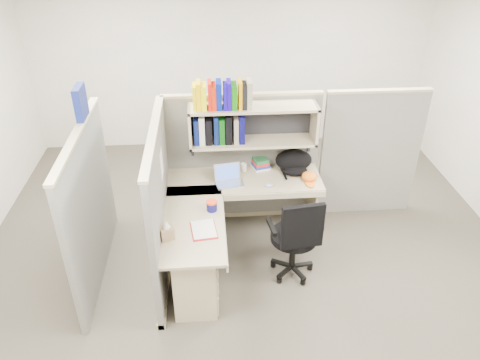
{
  "coord_description": "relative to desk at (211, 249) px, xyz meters",
  "views": [
    {
      "loc": [
        -0.39,
        -3.96,
        3.47
      ],
      "look_at": [
        -0.08,
        0.25,
        0.91
      ],
      "focal_mm": 35.0,
      "sensor_mm": 36.0,
      "label": 1
    }
  ],
  "objects": [
    {
      "name": "desk",
      "position": [
        0.0,
        0.0,
        0.0
      ],
      "size": [
        1.74,
        1.75,
        0.73
      ],
      "color": "tan",
      "rests_on": "ground"
    },
    {
      "name": "orange_cap",
      "position": [
        1.13,
        0.78,
        0.34
      ],
      "size": [
        0.19,
        0.22,
        0.09
      ],
      "primitive_type": null,
      "rotation": [
        0.0,
        0.0,
        -0.09
      ],
      "color": "orange",
      "rests_on": "desk"
    },
    {
      "name": "task_chair",
      "position": [
        0.86,
        0.03,
        -0.08
      ],
      "size": [
        0.56,
        0.51,
        1.02
      ],
      "color": "black",
      "rests_on": "ground"
    },
    {
      "name": "ground",
      "position": [
        0.41,
        0.29,
        -0.44
      ],
      "size": [
        6.0,
        6.0,
        0.0
      ],
      "primitive_type": "plane",
      "color": "#353129",
      "rests_on": "ground"
    },
    {
      "name": "loose_paper",
      "position": [
        -0.06,
        -0.05,
        0.29
      ],
      "size": [
        0.26,
        0.32,
        0.0
      ],
      "primitive_type": null,
      "rotation": [
        0.0,
        0.0,
        0.13
      ],
      "color": "silver",
      "rests_on": "desk"
    },
    {
      "name": "backpack",
      "position": [
        0.99,
        0.97,
        0.42
      ],
      "size": [
        0.48,
        0.4,
        0.25
      ],
      "primitive_type": null,
      "rotation": [
        0.0,
        0.0,
        -0.19
      ],
      "color": "black",
      "rests_on": "desk"
    },
    {
      "name": "cubicle",
      "position": [
        0.04,
        0.74,
        0.47
      ],
      "size": [
        3.79,
        1.84,
        1.95
      ],
      "color": "#5B5C57",
      "rests_on": "ground"
    },
    {
      "name": "laptop",
      "position": [
        0.23,
        0.75,
        0.4
      ],
      "size": [
        0.34,
        0.34,
        0.21
      ],
      "primitive_type": null,
      "rotation": [
        0.0,
        0.0,
        0.17
      ],
      "color": "silver",
      "rests_on": "desk"
    },
    {
      "name": "room_shell",
      "position": [
        0.41,
        0.29,
        1.18
      ],
      "size": [
        6.0,
        6.0,
        6.0
      ],
      "color": "beige",
      "rests_on": "ground"
    },
    {
      "name": "paper_cup",
      "position": [
        0.41,
        1.04,
        0.34
      ],
      "size": [
        0.07,
        0.07,
        0.09
      ],
      "primitive_type": "cylinder",
      "rotation": [
        0.0,
        0.0,
        -0.14
      ],
      "color": "white",
      "rests_on": "desk"
    },
    {
      "name": "mouse",
      "position": [
        0.66,
        0.67,
        0.31
      ],
      "size": [
        0.1,
        0.08,
        0.03
      ],
      "primitive_type": "ellipsoid",
      "rotation": [
        0.0,
        0.0,
        0.18
      ],
      "color": "#95A5D3",
      "rests_on": "desk"
    },
    {
      "name": "book_stack",
      "position": [
        0.61,
        1.12,
        0.35
      ],
      "size": [
        0.24,
        0.29,
        0.12
      ],
      "primitive_type": null,
      "rotation": [
        0.0,
        0.0,
        0.28
      ],
      "color": "gray",
      "rests_on": "desk"
    },
    {
      "name": "snack_canister",
      "position": [
        0.02,
        0.26,
        0.35
      ],
      "size": [
        0.11,
        0.11,
        0.11
      ],
      "color": "#100F58",
      "rests_on": "desk"
    },
    {
      "name": "tissue_box",
      "position": [
        -0.41,
        -0.15,
        0.39
      ],
      "size": [
        0.15,
        0.15,
        0.19
      ],
      "primitive_type": null,
      "rotation": [
        0.0,
        0.0,
        0.31
      ],
      "color": "tan",
      "rests_on": "desk"
    }
  ]
}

